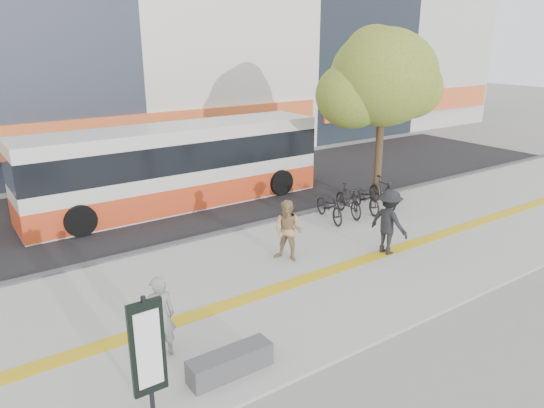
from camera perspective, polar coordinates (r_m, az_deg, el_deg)
ground at (r=11.84m, az=3.44°, el=-11.69°), size 120.00×120.00×0.00m
sidewalk at (r=12.88m, az=-0.72°, el=-8.83°), size 40.00×7.00×0.08m
tactile_strip at (r=12.49m, az=0.58°, el=-9.50°), size 40.00×0.45×0.01m
street at (r=19.11m, az=-13.43°, el=-0.20°), size 40.00×8.00×0.06m
curb at (r=15.64m, az=-7.94°, el=-3.86°), size 40.00×0.25×0.14m
bench at (r=9.60m, az=-4.74°, el=-17.44°), size 1.60×0.45×0.45m
signboard at (r=8.23m, az=-13.85°, el=-15.72°), size 0.55×0.10×2.20m
street_tree at (r=18.75m, az=12.18°, el=13.57°), size 4.40×3.80×6.31m
bus at (r=18.59m, az=-10.70°, el=3.96°), size 10.90×2.59×2.90m
bicycle_row at (r=17.73m, az=9.52°, el=0.55°), size 3.57×1.98×1.09m
seated_woman at (r=9.93m, az=-12.61°, el=-12.35°), size 0.66×0.48×1.67m
pedestrian_tan at (r=13.70m, az=1.83°, el=-3.04°), size 0.98×1.04×1.70m
pedestrian_dark at (r=14.49m, az=13.07°, el=-1.99°), size 0.81×1.26×1.86m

